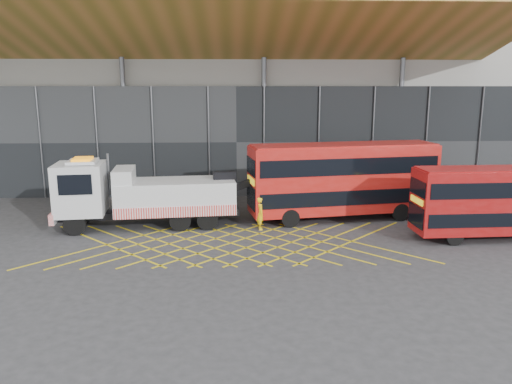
{
  "coord_description": "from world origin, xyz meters",
  "views": [
    {
      "loc": [
        1.86,
        -24.95,
        8.13
      ],
      "look_at": [
        3.0,
        1.5,
        2.4
      ],
      "focal_mm": 35.0,
      "sensor_mm": 36.0,
      "label": 1
    }
  ],
  "objects_px": {
    "bus_second": "(503,200)",
    "recovery_truck": "(140,194)",
    "bus_towed": "(343,178)",
    "worker": "(260,213)"
  },
  "relations": [
    {
      "from": "bus_second",
      "to": "worker",
      "type": "bearing_deg",
      "value": 167.91
    },
    {
      "from": "bus_towed",
      "to": "worker",
      "type": "bearing_deg",
      "value": -166.93
    },
    {
      "from": "bus_towed",
      "to": "worker",
      "type": "distance_m",
      "value": 5.77
    },
    {
      "from": "bus_towed",
      "to": "worker",
      "type": "relative_size",
      "value": 6.15
    },
    {
      "from": "recovery_truck",
      "to": "bus_towed",
      "type": "bearing_deg",
      "value": 0.02
    },
    {
      "from": "bus_second",
      "to": "recovery_truck",
      "type": "bearing_deg",
      "value": 168.99
    },
    {
      "from": "recovery_truck",
      "to": "bus_second",
      "type": "height_order",
      "value": "recovery_truck"
    },
    {
      "from": "bus_towed",
      "to": "bus_second",
      "type": "relative_size",
      "value": 1.22
    },
    {
      "from": "recovery_truck",
      "to": "bus_towed",
      "type": "xyz_separation_m",
      "value": [
        12.02,
        1.26,
        0.64
      ]
    },
    {
      "from": "bus_second",
      "to": "worker",
      "type": "xyz_separation_m",
      "value": [
        -12.8,
        2.27,
        -1.19
      ]
    }
  ]
}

